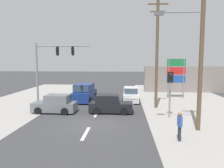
{
  "coord_description": "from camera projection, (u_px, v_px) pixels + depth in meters",
  "views": [
    {
      "loc": [
        2.4,
        -14.68,
        4.42
      ],
      "look_at": [
        1.22,
        4.0,
        2.37
      ],
      "focal_mm": 35.0,
      "sensor_mm": 36.0,
      "label": 1
    }
  ],
  "objects": [
    {
      "name": "ground_plane",
      "position": [
        91.0,
        124.0,
        15.2
      ],
      "size": [
        140.0,
        140.0,
        0.0
      ],
      "primitive_type": "plane",
      "color": "#3A3A3D"
    },
    {
      "name": "shopping_plaza_sign",
      "position": [
        176.0,
        73.0,
        25.12
      ],
      "size": [
        2.1,
        0.16,
        4.6
      ],
      "color": "slate",
      "rests_on": "ground"
    },
    {
      "name": "pedestrian_at_kerb",
      "position": [
        180.0,
        125.0,
        11.89
      ],
      "size": [
        0.24,
        0.56,
        1.63
      ],
      "color": "#232838",
      "rests_on": "ground"
    },
    {
      "name": "traffic_signal_mast",
      "position": [
        50.0,
        63.0,
        20.22
      ],
      "size": [
        5.28,
        0.58,
        6.0
      ],
      "color": "slate",
      "rests_on": "ground"
    },
    {
      "name": "hatchback_kerbside_parked",
      "position": [
        131.0,
        95.0,
        23.41
      ],
      "size": [
        1.81,
        3.66,
        1.53
      ],
      "color": "silver",
      "rests_on": "ground"
    },
    {
      "name": "hatchback_crossing_left",
      "position": [
        110.0,
        104.0,
        18.41
      ],
      "size": [
        3.66,
        1.82,
        1.53
      ],
      "color": "black",
      "rests_on": "ground"
    },
    {
      "name": "lane_dash_near",
      "position": [
        86.0,
        133.0,
        13.21
      ],
      "size": [
        0.2,
        2.4,
        0.01
      ],
      "primitive_type": "cube",
      "color": "silver",
      "rests_on": "ground"
    },
    {
      "name": "pedestal_signal_right_kerb",
      "position": [
        170.0,
        87.0,
        16.54
      ],
      "size": [
        0.44,
        0.3,
        3.56
      ],
      "color": "slate",
      "rests_on": "ground"
    },
    {
      "name": "hatchback_oncoming_near",
      "position": [
        56.0,
        104.0,
        18.43
      ],
      "size": [
        3.69,
        1.88,
        1.53
      ],
      "color": "slate",
      "rests_on": "ground"
    },
    {
      "name": "kerb_left_verge",
      "position": [
        5.0,
        109.0,
        19.7
      ],
      "size": [
        8.0,
        40.0,
        0.02
      ],
      "primitive_type": "cube",
      "color": "#A39E99",
      "rests_on": "ground"
    },
    {
      "name": "kerb_right_verge",
      "position": [
        212.0,
        118.0,
        16.61
      ],
      "size": [
        10.0,
        44.0,
        0.02
      ],
      "primitive_type": "cube",
      "color": "#A39E99",
      "rests_on": "ground"
    },
    {
      "name": "lane_dash_mid",
      "position": [
        97.0,
        113.0,
        18.17
      ],
      "size": [
        0.2,
        2.4,
        0.01
      ],
      "primitive_type": "cube",
      "color": "silver",
      "rests_on": "ground"
    },
    {
      "name": "suv_oncoming_mid",
      "position": [
        85.0,
        93.0,
        23.6
      ],
      "size": [
        2.24,
        4.62,
        1.9
      ],
      "color": "navy",
      "rests_on": "ground"
    },
    {
      "name": "lane_dash_far",
      "position": [
        103.0,
        102.0,
        23.13
      ],
      "size": [
        0.2,
        2.4,
        0.01
      ],
      "primitive_type": "cube",
      "color": "silver",
      "rests_on": "ground"
    },
    {
      "name": "utility_pole_midground_right",
      "position": [
        157.0,
        52.0,
        19.78
      ],
      "size": [
        1.8,
        0.26,
        9.83
      ],
      "color": "brown",
      "rests_on": "ground"
    },
    {
      "name": "shopfront_wall_far",
      "position": [
        188.0,
        79.0,
        30.18
      ],
      "size": [
        12.0,
        1.0,
        3.6
      ],
      "primitive_type": "cube",
      "color": "gray",
      "rests_on": "ground"
    },
    {
      "name": "utility_pole_foreground_right",
      "position": [
        200.0,
        43.0,
        13.23
      ],
      "size": [
        3.78,
        0.28,
        10.13
      ],
      "color": "brown",
      "rests_on": "ground"
    }
  ]
}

